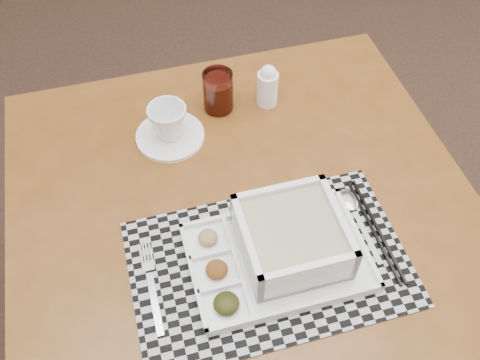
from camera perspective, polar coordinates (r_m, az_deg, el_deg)
name	(u,v)px	position (r m, az deg, el deg)	size (l,w,h in m)	color
floor	(213,282)	(1.75, -2.92, -10.77)	(5.00, 5.00, 0.00)	black
dining_table	(246,229)	(1.11, 0.65, -5.21)	(0.94, 0.94, 0.69)	#57310F
placemat	(269,263)	(0.99, 3.12, -8.86)	(0.50, 0.32, 0.00)	#A4A4AC
serving_tray	(286,244)	(0.97, 4.93, -6.83)	(0.32, 0.23, 0.09)	white
fork	(152,285)	(0.97, -9.39, -10.99)	(0.02, 0.19, 0.00)	silver
spoon	(351,205)	(1.07, 11.81, -2.65)	(0.04, 0.18, 0.01)	silver
chopsticks	(376,230)	(1.05, 14.28, -5.21)	(0.02, 0.24, 0.01)	black
saucer	(170,136)	(1.18, -7.45, 4.67)	(0.15, 0.15, 0.01)	white
cup	(168,122)	(1.15, -7.68, 6.17)	(0.08, 0.08, 0.08)	white
juice_glass	(218,93)	(1.21, -2.35, 9.28)	(0.07, 0.07, 0.10)	white
creamer_bottle	(268,86)	(1.22, 2.95, 10.02)	(0.05, 0.05, 0.11)	white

